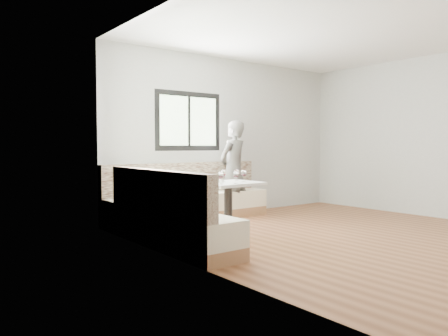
# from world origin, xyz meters

# --- Properties ---
(room) EXTENTS (5.01, 5.01, 2.81)m
(room) POSITION_xyz_m (-0.08, 0.08, 1.41)
(room) COLOR brown
(room) RESTS_ON ground
(banquette) EXTENTS (2.90, 2.80, 0.95)m
(banquette) POSITION_xyz_m (-1.59, 1.63, 0.33)
(banquette) COLOR #956642
(banquette) RESTS_ON ground
(table) EXTENTS (0.93, 0.75, 0.72)m
(table) POSITION_xyz_m (-1.20, 1.03, 0.54)
(table) COLOR black
(table) RESTS_ON ground
(person) EXTENTS (0.69, 0.55, 1.67)m
(person) POSITION_xyz_m (-0.22, 2.13, 0.83)
(person) COLOR #4D4B48
(person) RESTS_ON ground
(olive_ramekin) EXTENTS (0.10, 0.10, 0.04)m
(olive_ramekin) POSITION_xyz_m (-1.31, 1.06, 0.74)
(olive_ramekin) COLOR white
(olive_ramekin) RESTS_ON table
(wine_glass_a) EXTENTS (0.08, 0.08, 0.17)m
(wine_glass_a) POSITION_xyz_m (-1.47, 0.84, 0.84)
(wine_glass_a) COLOR white
(wine_glass_a) RESTS_ON table
(wine_glass_b) EXTENTS (0.08, 0.08, 0.17)m
(wine_glass_b) POSITION_xyz_m (-1.25, 0.80, 0.84)
(wine_glass_b) COLOR white
(wine_glass_b) RESTS_ON table
(wine_glass_c) EXTENTS (0.08, 0.08, 0.17)m
(wine_glass_c) POSITION_xyz_m (-1.00, 0.92, 0.84)
(wine_glass_c) COLOR white
(wine_glass_c) RESTS_ON table
(wine_glass_d) EXTENTS (0.08, 0.08, 0.17)m
(wine_glass_d) POSITION_xyz_m (-1.17, 1.17, 0.84)
(wine_glass_d) COLOR white
(wine_glass_d) RESTS_ON table
(wine_glass_e) EXTENTS (0.08, 0.08, 0.17)m
(wine_glass_e) POSITION_xyz_m (-0.93, 1.17, 0.84)
(wine_glass_e) COLOR white
(wine_glass_e) RESTS_ON table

